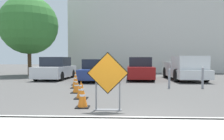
% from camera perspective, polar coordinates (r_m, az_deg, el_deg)
% --- Properties ---
extents(ground_plane, '(96.00, 96.00, 0.00)m').
position_cam_1_polar(ground_plane, '(14.75, 2.76, -2.69)').
color(ground_plane, '#565451').
extents(sidewalk_strip, '(26.03, 2.13, 0.14)m').
position_cam_1_polar(sidewalk_strip, '(3.86, 4.06, -17.37)').
color(sidewalk_strip, beige).
rests_on(sidewalk_strip, ground_plane).
extents(curb_lip, '(26.03, 0.20, 0.14)m').
position_cam_1_polar(curb_lip, '(4.87, 3.68, -13.06)').
color(curb_lip, beige).
rests_on(curb_lip, ground_plane).
extents(road_closed_sign, '(1.14, 0.20, 1.60)m').
position_cam_1_polar(road_closed_sign, '(5.93, -1.11, -2.12)').
color(road_closed_sign, black).
rests_on(road_closed_sign, ground_plane).
extents(traffic_cone_nearest, '(0.39, 0.39, 0.73)m').
position_cam_1_polar(traffic_cone_nearest, '(6.42, -7.72, -6.62)').
color(traffic_cone_nearest, black).
rests_on(traffic_cone_nearest, ground_plane).
extents(traffic_cone_second, '(0.46, 0.46, 0.64)m').
position_cam_1_polar(traffic_cone_second, '(7.89, -8.08, -5.19)').
color(traffic_cone_second, black).
rests_on(traffic_cone_second, ground_plane).
extents(traffic_cone_third, '(0.46, 0.46, 0.63)m').
position_cam_1_polar(traffic_cone_third, '(9.27, -9.22, -4.04)').
color(traffic_cone_third, black).
rests_on(traffic_cone_third, ground_plane).
extents(traffic_cone_fourth, '(0.46, 0.46, 0.66)m').
position_cam_1_polar(traffic_cone_fourth, '(10.84, -9.49, -3.00)').
color(traffic_cone_fourth, black).
rests_on(traffic_cone_fourth, ground_plane).
extents(traffic_cone_fifth, '(0.42, 0.42, 0.77)m').
position_cam_1_polar(traffic_cone_fifth, '(12.13, -9.52, -2.14)').
color(traffic_cone_fifth, black).
rests_on(traffic_cone_fifth, ground_plane).
extents(parked_car_nearest, '(2.13, 4.37, 1.57)m').
position_cam_1_polar(parked_car_nearest, '(16.10, -14.50, 0.22)').
color(parked_car_nearest, silver).
rests_on(parked_car_nearest, ground_plane).
extents(parked_car_second, '(2.00, 4.68, 1.42)m').
position_cam_1_polar(parked_car_second, '(14.77, -4.14, -0.14)').
color(parked_car_second, navy).
rests_on(parked_car_second, ground_plane).
extents(parked_car_third, '(1.91, 4.30, 1.56)m').
position_cam_1_polar(parked_car_third, '(15.43, 7.31, 0.15)').
color(parked_car_third, maroon).
rests_on(parked_car_third, ground_plane).
extents(pickup_truck, '(2.06, 5.39, 1.62)m').
position_cam_1_polar(pickup_truck, '(15.55, 18.54, 0.17)').
color(pickup_truck, silver).
rests_on(pickup_truck, ground_plane).
extents(bollard_nearest, '(0.12, 0.12, 0.95)m').
position_cam_1_polar(bollard_nearest, '(11.03, 14.73, -1.99)').
color(bollard_nearest, gray).
rests_on(bollard_nearest, ground_plane).
extents(bollard_second, '(0.12, 0.12, 1.03)m').
position_cam_1_polar(bollard_second, '(11.48, 22.60, -1.74)').
color(bollard_second, gray).
rests_on(bollard_second, ground_plane).
extents(building_facade_backdrop, '(19.47, 5.00, 8.92)m').
position_cam_1_polar(building_facade_backdrop, '(26.24, 11.37, 9.39)').
color(building_facade_backdrop, beige).
rests_on(building_facade_backdrop, ground_plane).
extents(street_tree_behind_lot, '(5.01, 5.01, 6.88)m').
position_cam_1_polar(street_tree_behind_lot, '(20.65, -20.89, 10.85)').
color(street_tree_behind_lot, '#513823').
rests_on(street_tree_behind_lot, ground_plane).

